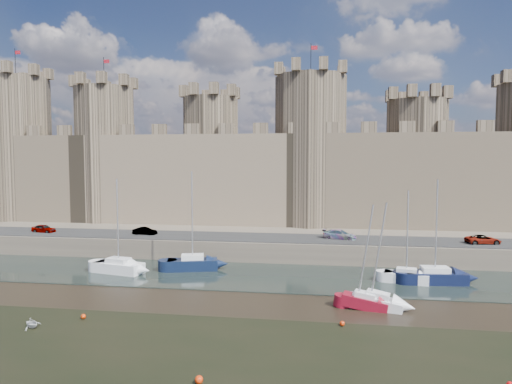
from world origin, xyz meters
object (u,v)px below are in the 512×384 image
sailboat_2 (406,276)px  sailboat_3 (435,276)px  car_0 (44,229)px  car_1 (145,231)px  sailboat_5 (378,301)px  sailboat_4 (365,301)px  car_3 (483,240)px  car_2 (340,235)px  sailboat_0 (119,266)px  sailboat_1 (193,263)px

sailboat_2 → sailboat_3: sailboat_3 is taller
car_0 → car_1: (14.64, 0.17, -0.05)m
sailboat_3 → sailboat_5: 11.07m
car_0 → sailboat_3: (49.64, -9.80, -2.27)m
sailboat_3 → sailboat_4: (-7.73, -8.96, -0.13)m
car_3 → sailboat_5: size_ratio=0.44×
car_0 → sailboat_3: sailboat_3 is taller
car_0 → sailboat_4: (41.91, -18.77, -2.40)m
sailboat_5 → car_1: bearing=161.1°
car_2 → sailboat_0: 27.06m
car_2 → sailboat_1: sailboat_1 is taller
sailboat_2 → sailboat_5: 9.40m
sailboat_2 → car_2: bearing=133.5°
car_0 → car_2: bearing=-79.7°
sailboat_1 → sailboat_0: bearing=-177.2°
car_0 → sailboat_1: 25.10m
sailboat_1 → sailboat_3: size_ratio=1.06×
car_3 → sailboat_5: sailboat_5 is taller
car_0 → sailboat_0: 19.20m
car_1 → sailboat_2: 33.82m
car_0 → sailboat_5: bearing=-104.2°
sailboat_0 → car_3: bearing=26.6°
car_3 → sailboat_1: 34.60m
car_1 → sailboat_4: (27.28, -18.94, -2.35)m
car_2 → sailboat_5: sailboat_5 is taller
car_1 → sailboat_0: size_ratio=0.31×
car_0 → car_3: car_0 is taller
car_0 → car_3: 57.29m
sailboat_2 → car_0: bearing=-179.3°
sailboat_1 → car_2: bearing=12.9°
car_0 → sailboat_0: bearing=-114.2°
car_2 → sailboat_1: 19.04m
sailboat_2 → sailboat_5: bearing=-101.1°
sailboat_2 → sailboat_3: 2.86m
sailboat_1 → sailboat_5: bearing=-43.5°
sailboat_3 → car_3: bearing=46.8°
sailboat_3 → sailboat_4: size_ratio=1.19×
car_0 → sailboat_3: size_ratio=0.32×
car_1 → sailboat_1: size_ratio=0.29×
sailboat_0 → sailboat_4: size_ratio=1.17×
car_3 → sailboat_0: size_ratio=0.39×
sailboat_0 → sailboat_4: bearing=-5.0°
car_0 → sailboat_0: size_ratio=0.33×
car_3 → sailboat_5: (-14.30, -18.45, -2.39)m
sailboat_4 → car_0: bearing=165.9°
car_0 → sailboat_1: sailboat_1 is taller
car_3 → sailboat_1: bearing=94.2°
sailboat_4 → sailboat_5: 1.08m
car_3 → sailboat_1: size_ratio=0.36×
car_3 → sailboat_5: bearing=133.2°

